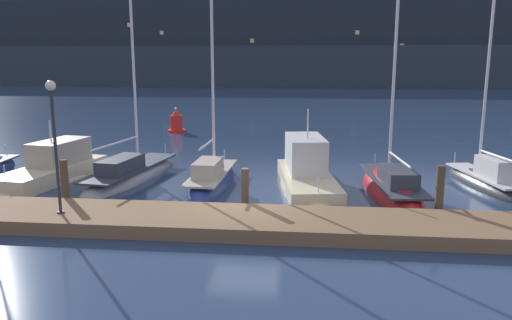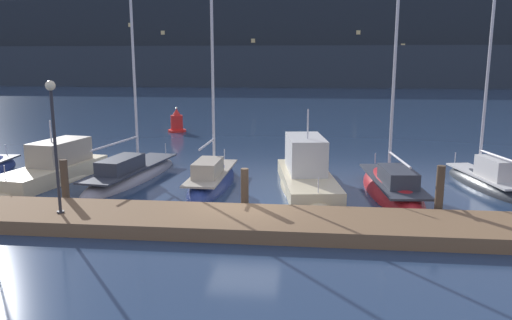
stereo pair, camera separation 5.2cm
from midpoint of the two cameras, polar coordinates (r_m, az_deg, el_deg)
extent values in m
plane|color=navy|center=(17.94, -1.39, -6.21)|extent=(400.00, 400.00, 0.00)
cube|color=brown|center=(16.42, -2.09, -7.09)|extent=(35.47, 2.80, 0.45)
cylinder|color=#4C3D2D|center=(19.79, -21.07, -2.56)|extent=(0.28, 0.28, 1.82)
cylinder|color=#4C3D2D|center=(17.81, -1.36, -3.58)|extent=(0.28, 0.28, 1.65)
cylinder|color=#4C3D2D|center=(18.20, 20.17, -3.54)|extent=(0.28, 0.28, 1.91)
cylinder|color=silver|center=(29.49, -26.77, 1.09)|extent=(0.04, 0.04, 0.50)
ellipsoid|color=beige|center=(24.55, -22.29, -2.22)|extent=(3.26, 6.90, 0.92)
cube|color=beige|center=(24.47, -22.35, -1.43)|extent=(2.98, 6.22, 0.70)
cube|color=#A39984|center=(24.82, -21.57, 0.89)|extent=(1.95, 3.13, 1.07)
cube|color=black|center=(25.84, -19.83, 1.77)|extent=(1.32, 0.44, 0.48)
cylinder|color=silver|center=(24.25, -22.50, 3.04)|extent=(0.07, 0.07, 0.98)
cylinder|color=silver|center=(22.28, -26.87, -1.31)|extent=(0.04, 0.04, 0.60)
ellipsoid|color=gray|center=(23.85, -14.03, -2.07)|extent=(2.96, 8.28, 1.16)
cube|color=#333842|center=(23.73, -14.09, -0.82)|extent=(2.49, 6.95, 0.08)
cube|color=#333842|center=(22.83, -15.28, -0.49)|extent=(1.45, 2.72, 0.60)
cylinder|color=silver|center=(23.80, -14.02, 13.10)|extent=(0.12, 0.12, 11.45)
cylinder|color=silver|center=(22.40, -15.79, 1.85)|extent=(0.64, 3.82, 0.09)
cylinder|color=silver|center=(26.96, -10.38, 1.33)|extent=(0.04, 0.04, 0.50)
ellipsoid|color=navy|center=(22.01, -5.11, -2.90)|extent=(1.74, 6.46, 1.51)
cube|color=#A39984|center=(21.88, -5.14, -1.41)|extent=(1.46, 5.42, 0.08)
cube|color=#A39984|center=(21.06, -5.60, -0.91)|extent=(1.01, 2.07, 0.65)
cylinder|color=silver|center=(21.83, -5.06, 10.12)|extent=(0.12, 0.12, 8.72)
cylinder|color=silver|center=(20.80, -5.69, 1.82)|extent=(0.14, 2.70, 0.09)
cylinder|color=silver|center=(24.66, -3.71, 0.68)|extent=(0.04, 0.04, 0.50)
ellipsoid|color=beige|center=(21.68, 5.77, -3.14)|extent=(3.22, 7.47, 1.18)
cube|color=beige|center=(21.61, 5.79, -2.37)|extent=(2.94, 6.73, 0.59)
cube|color=silver|center=(22.08, 5.60, 0.73)|extent=(1.95, 3.36, 1.51)
cube|color=black|center=(23.46, 5.15, 1.93)|extent=(1.37, 0.47, 0.67)
cylinder|color=silver|center=(21.30, 5.87, 4.11)|extent=(0.07, 0.07, 1.27)
cylinder|color=silver|center=(18.55, 7.07, -2.83)|extent=(0.04, 0.04, 0.60)
ellipsoid|color=red|center=(21.30, 15.12, -3.75)|extent=(2.46, 7.27, 1.66)
cube|color=#333842|center=(21.16, 15.20, -2.20)|extent=(2.07, 6.11, 0.08)
cube|color=#333842|center=(20.27, 15.83, -1.81)|extent=(1.31, 2.37, 0.62)
cylinder|color=silver|center=(21.15, 15.45, 9.65)|extent=(0.12, 0.12, 8.66)
cylinder|color=silver|center=(20.04, 16.01, 0.08)|extent=(0.35, 3.05, 0.09)
cylinder|color=silver|center=(24.23, 13.39, 0.21)|extent=(0.04, 0.04, 0.50)
ellipsoid|color=#2D3338|center=(23.87, 24.46, -2.77)|extent=(2.40, 6.04, 1.20)
cube|color=silver|center=(23.77, 24.56, -1.59)|extent=(2.01, 5.07, 0.08)
cube|color=silver|center=(23.07, 25.50, -0.85)|extent=(1.13, 2.00, 0.85)
cylinder|color=silver|center=(23.66, 24.86, 8.76)|extent=(0.12, 0.12, 8.51)
cylinder|color=silver|center=(22.77, 25.91, 0.37)|extent=(0.62, 2.80, 0.09)
cylinder|color=silver|center=(26.06, 21.72, 0.27)|extent=(0.04, 0.04, 0.50)
cylinder|color=red|center=(38.52, -9.11, 3.33)|extent=(1.37, 1.37, 0.16)
cylinder|color=red|center=(38.44, -9.14, 4.26)|extent=(0.91, 0.91, 1.10)
cone|color=red|center=(38.35, -9.18, 5.44)|extent=(0.64, 0.64, 0.50)
sphere|color=#F9EAB7|center=(38.32, -9.20, 5.89)|extent=(0.16, 0.16, 0.16)
cylinder|color=#2D2D33|center=(17.80, -21.49, -5.56)|extent=(0.24, 0.24, 0.06)
cylinder|color=#2D2D33|center=(17.35, -21.98, 0.84)|extent=(0.10, 0.10, 3.98)
sphere|color=#F9EAB7|center=(17.11, -22.52, 7.86)|extent=(0.32, 0.32, 0.32)
cube|color=#232B33|center=(111.18, 5.02, 13.19)|extent=(240.00, 16.00, 17.64)
cube|color=#2C363F|center=(101.34, 2.34, 10.64)|extent=(144.00, 10.00, 7.91)
cube|color=#F4DB8C|center=(109.82, -14.32, 14.74)|extent=(0.80, 0.10, 0.80)
cube|color=#F4DB8C|center=(114.50, -20.21, 11.71)|extent=(0.80, 0.10, 0.80)
cube|color=#F4DB8C|center=(115.38, -21.04, 10.43)|extent=(0.80, 0.10, 0.80)
cube|color=#F4DB8C|center=(103.60, 11.48, 14.10)|extent=(0.80, 0.10, 0.80)
cube|color=#F4DB8C|center=(104.64, 16.32, 12.43)|extent=(0.80, 0.10, 0.80)
cube|color=#F4DB8C|center=(116.12, -21.70, 9.63)|extent=(0.80, 0.10, 0.80)
cube|color=#F4DB8C|center=(103.14, 8.36, 10.96)|extent=(0.80, 0.10, 0.80)
cube|color=#F4DB8C|center=(107.59, -10.74, 14.11)|extent=(0.80, 0.10, 0.80)
cube|color=#F4DB8C|center=(103.79, -0.46, 13.48)|extent=(0.80, 0.10, 0.80)
cube|color=#F4DB8C|center=(107.52, -10.54, 9.34)|extent=(0.80, 0.10, 0.80)
cube|color=#F4DB8C|center=(107.77, -10.99, 9.26)|extent=(0.80, 0.10, 0.80)
camera|label=1|loc=(0.03, -90.07, -0.01)|focal=35.00mm
camera|label=2|loc=(0.03, 89.93, 0.01)|focal=35.00mm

